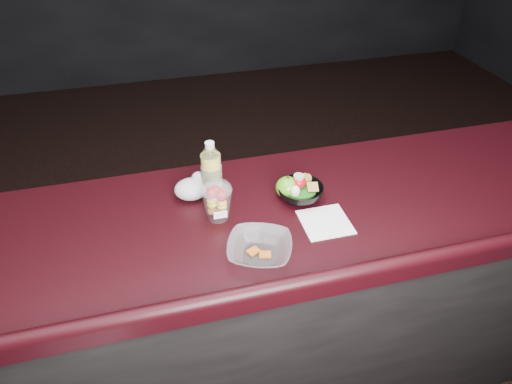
{
  "coord_description": "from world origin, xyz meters",
  "views": [
    {
      "loc": [
        -0.34,
        -0.87,
        2.03
      ],
      "look_at": [
        -0.03,
        0.32,
        1.1
      ],
      "focal_mm": 32.0,
      "sensor_mm": 36.0,
      "label": 1
    }
  ],
  "objects_px": {
    "fruit_cup": "(217,200)",
    "green_apple": "(288,188)",
    "snack_bowl": "(300,191)",
    "takeout_bowl": "(260,249)",
    "lemonade_bottle": "(212,174)"
  },
  "relations": [
    {
      "from": "fruit_cup",
      "to": "snack_bowl",
      "type": "relative_size",
      "value": 0.69
    },
    {
      "from": "fruit_cup",
      "to": "snack_bowl",
      "type": "bearing_deg",
      "value": 6.2
    },
    {
      "from": "lemonade_bottle",
      "to": "snack_bowl",
      "type": "relative_size",
      "value": 1.03
    },
    {
      "from": "lemonade_bottle",
      "to": "green_apple",
      "type": "xyz_separation_m",
      "value": [
        0.26,
        -0.08,
        -0.05
      ]
    },
    {
      "from": "fruit_cup",
      "to": "green_apple",
      "type": "height_order",
      "value": "fruit_cup"
    },
    {
      "from": "snack_bowl",
      "to": "lemonade_bottle",
      "type": "bearing_deg",
      "value": 161.97
    },
    {
      "from": "takeout_bowl",
      "to": "snack_bowl",
      "type": "bearing_deg",
      "value": 48.7
    },
    {
      "from": "snack_bowl",
      "to": "takeout_bowl",
      "type": "bearing_deg",
      "value": -131.3
    },
    {
      "from": "snack_bowl",
      "to": "takeout_bowl",
      "type": "xyz_separation_m",
      "value": [
        -0.21,
        -0.24,
        -0.01
      ]
    },
    {
      "from": "fruit_cup",
      "to": "green_apple",
      "type": "relative_size",
      "value": 1.63
    },
    {
      "from": "lemonade_bottle",
      "to": "snack_bowl",
      "type": "height_order",
      "value": "lemonade_bottle"
    },
    {
      "from": "lemonade_bottle",
      "to": "green_apple",
      "type": "height_order",
      "value": "lemonade_bottle"
    },
    {
      "from": "lemonade_bottle",
      "to": "takeout_bowl",
      "type": "xyz_separation_m",
      "value": [
        0.08,
        -0.34,
        -0.07
      ]
    },
    {
      "from": "green_apple",
      "to": "snack_bowl",
      "type": "relative_size",
      "value": 0.42
    },
    {
      "from": "snack_bowl",
      "to": "green_apple",
      "type": "bearing_deg",
      "value": 155.98
    }
  ]
}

